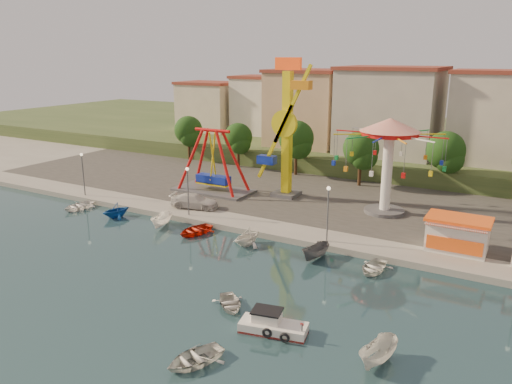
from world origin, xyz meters
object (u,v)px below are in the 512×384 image
Objects in this scene: pirate_ship_ride at (213,162)px; wave_swinger at (389,144)px; cabin_motorboat at (272,326)px; van at (195,201)px; kamikaze_tower at (288,132)px; skiff at (379,354)px; rowboat_a at (230,303)px.

wave_swinger reaches higher than pirate_ship_ride.
wave_swinger is 27.98m from cabin_motorboat.
wave_swinger is at bearing -79.90° from van.
kamikaze_tower is at bearing 102.62° from cabin_motorboat.
skiff is (7.29, -26.98, -7.49)m from wave_swinger.
wave_swinger is at bearing 5.33° from pirate_ship_ride.
skiff is at bearing -54.66° from kamikaze_tower.
pirate_ship_ride is 3.15× the size of rowboat_a.
pirate_ship_ride is 7.82m from van.
rowboat_a is at bearing -152.02° from van.
van is (2.14, -6.90, -3.00)m from pirate_ship_ride.
wave_swinger is (12.16, -0.45, -0.36)m from kamikaze_tower.
wave_swinger is 22.23m from van.
van is at bearing -72.75° from pirate_ship_ride.
rowboat_a is 11.24m from skiff.
wave_swinger is (21.35, 1.99, 3.80)m from pirate_ship_ride.
kamikaze_tower reaches higher than van.
pirate_ship_ride is 21.77m from wave_swinger.
skiff is at bearing -139.07° from van.
pirate_ship_ride is 2.74× the size of skiff.
pirate_ship_ride is at bearing -174.67° from wave_swinger.
rowboat_a is (-4.10, 1.36, -0.08)m from cabin_motorboat.
pirate_ship_ride is 0.61× the size of kamikaze_tower.
pirate_ship_ride reaches higher than skiff.
pirate_ship_ride is 10.37m from kamikaze_tower.
kamikaze_tower reaches higher than wave_swinger.
cabin_motorboat is at bearing -62.27° from rowboat_a.
wave_swinger is at bearing -2.13° from kamikaze_tower.
rowboat_a is (8.32, -25.97, -8.23)m from kamikaze_tower.
wave_swinger is 3.18× the size of skiff.
kamikaze_tower is 31.10m from cabin_motorboat.
wave_swinger reaches higher than van.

